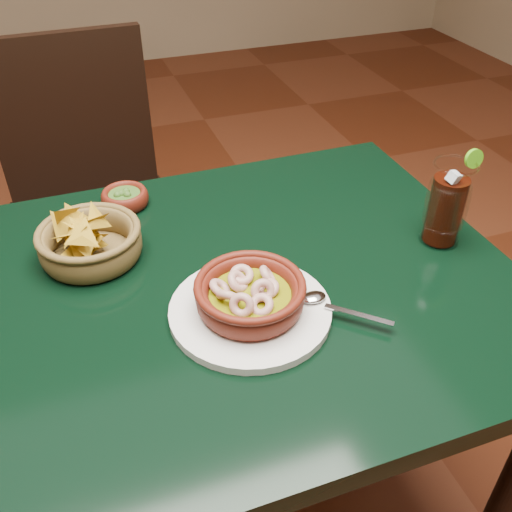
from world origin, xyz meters
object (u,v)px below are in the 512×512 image
object	(u,v)px
dining_chair	(93,203)
cola_drink	(447,205)
chip_basket	(90,242)
dining_table	(179,336)
shrimp_plate	(250,299)

from	to	relation	value
dining_chair	cola_drink	bearing A→B (deg)	-50.75
chip_basket	cola_drink	distance (m)	0.65
dining_table	dining_chair	size ratio (longest dim) A/B	1.24
dining_chair	chip_basket	world-z (taller)	dining_chair
dining_chair	shrimp_plate	size ratio (longest dim) A/B	2.94
dining_table	cola_drink	distance (m)	0.54
shrimp_plate	cola_drink	distance (m)	0.41
dining_table	chip_basket	distance (m)	0.23
chip_basket	cola_drink	size ratio (longest dim) A/B	1.18
shrimp_plate	cola_drink	world-z (taller)	cola_drink
dining_chair	cola_drink	size ratio (longest dim) A/B	5.25
chip_basket	dining_chair	bearing A→B (deg)	86.83
dining_chair	cola_drink	world-z (taller)	dining_chair
cola_drink	dining_table	bearing A→B (deg)	178.19
dining_table	shrimp_plate	xyz separation A→B (m)	(0.11, -0.09, 0.13)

